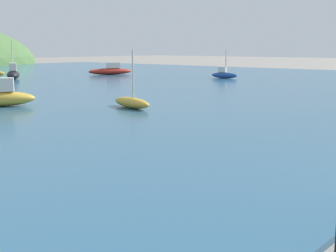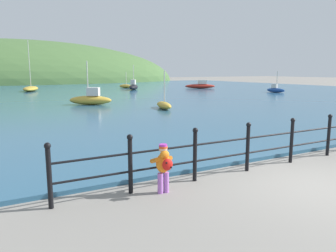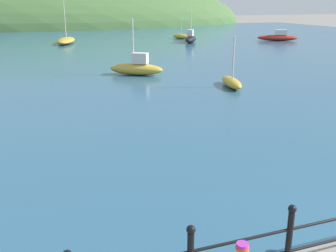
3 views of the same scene
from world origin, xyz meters
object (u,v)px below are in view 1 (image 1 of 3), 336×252
at_px(boat_far_right, 13,74).
at_px(boat_green_fishing, 111,71).
at_px(boat_far_left, 224,74).
at_px(boat_white_sailboat, 132,102).

bearing_deg(boat_far_right, boat_green_fishing, -7.15).
bearing_deg(boat_far_left, boat_white_sailboat, -156.84).
height_order(boat_far_left, boat_white_sailboat, boat_white_sailboat).
xyz_separation_m(boat_far_left, boat_white_sailboat, (-17.63, -7.54, -0.07)).
distance_m(boat_green_fishing, boat_far_right, 9.08).
height_order(boat_far_right, boat_far_left, boat_far_right).
relative_size(boat_green_fishing, boat_far_left, 1.75).
bearing_deg(boat_green_fishing, boat_far_left, -76.60).
xyz_separation_m(boat_far_right, boat_white_sailboat, (-6.10, -19.24, -0.18)).
height_order(boat_green_fishing, boat_white_sailboat, boat_white_sailboat).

